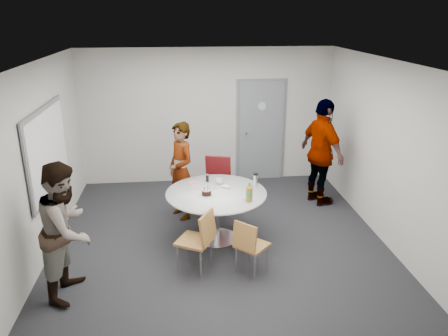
{
  "coord_description": "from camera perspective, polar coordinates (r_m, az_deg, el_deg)",
  "views": [
    {
      "loc": [
        -0.55,
        -6.05,
        3.34
      ],
      "look_at": [
        0.11,
        0.25,
        1.06
      ],
      "focal_mm": 35.0,
      "sensor_mm": 36.0,
      "label": 1
    }
  ],
  "objects": [
    {
      "name": "ceiling",
      "position": [
        6.11,
        -0.79,
        13.79
      ],
      "size": [
        5.0,
        5.0,
        0.0
      ],
      "primitive_type": "plane",
      "rotation": [
        3.14,
        0.0,
        0.0
      ],
      "color": "silver",
      "rests_on": "wall_back"
    },
    {
      "name": "whiteboard",
      "position": [
        6.81,
        -22.01,
        2.21
      ],
      "size": [
        0.04,
        1.9,
        1.25
      ],
      "color": "slate",
      "rests_on": "wall_left"
    },
    {
      "name": "wall_back",
      "position": [
        8.8,
        -2.23,
        6.73
      ],
      "size": [
        5.0,
        0.0,
        5.0
      ],
      "primitive_type": "plane",
      "rotation": [
        1.57,
        0.0,
        0.0
      ],
      "color": "beige",
      "rests_on": "floor"
    },
    {
      "name": "person_left",
      "position": [
        5.64,
        -19.86,
        -7.58
      ],
      "size": [
        0.77,
        0.92,
        1.72
      ],
      "primitive_type": "imported",
      "rotation": [
        0.0,
        0.0,
        1.42
      ],
      "color": "white",
      "rests_on": "floor"
    },
    {
      "name": "wall_left",
      "position": [
        6.67,
        -22.66,
        0.86
      ],
      "size": [
        0.0,
        5.0,
        5.0
      ],
      "primitive_type": "plane",
      "rotation": [
        1.57,
        0.0,
        1.57
      ],
      "color": "beige",
      "rests_on": "floor"
    },
    {
      "name": "floor",
      "position": [
        6.94,
        -0.69,
        -8.97
      ],
      "size": [
        5.0,
        5.0,
        0.0
      ],
      "primitive_type": "plane",
      "color": "black",
      "rests_on": "ground"
    },
    {
      "name": "chair_near_left",
      "position": [
        5.84,
        -3.12,
        -8.88
      ],
      "size": [
        0.6,
        0.58,
        0.89
      ],
      "rotation": [
        0.0,
        0.0,
        1.08
      ],
      "color": "brown",
      "rests_on": "floor"
    },
    {
      "name": "door",
      "position": [
        9.0,
        4.83,
        4.85
      ],
      "size": [
        1.02,
        0.17,
        2.12
      ],
      "color": "slate",
      "rests_on": "wall_back"
    },
    {
      "name": "person_right",
      "position": [
        7.96,
        12.66,
        1.95
      ],
      "size": [
        0.81,
        1.22,
        1.93
      ],
      "primitive_type": "imported",
      "rotation": [
        0.0,
        0.0,
        1.9
      ],
      "color": "black",
      "rests_on": "floor"
    },
    {
      "name": "wall_right",
      "position": [
        7.07,
        19.91,
        2.24
      ],
      "size": [
        0.0,
        5.0,
        5.0
      ],
      "primitive_type": "plane",
      "rotation": [
        1.57,
        0.0,
        -1.57
      ],
      "color": "beige",
      "rests_on": "floor"
    },
    {
      "name": "table",
      "position": [
        6.58,
        -0.84,
        -4.09
      ],
      "size": [
        1.51,
        1.51,
        1.07
      ],
      "color": "white",
      "rests_on": "floor"
    },
    {
      "name": "person_main",
      "position": [
        7.31,
        -5.64,
        -0.39
      ],
      "size": [
        0.63,
        0.72,
        1.66
      ],
      "primitive_type": "imported",
      "rotation": [
        0.0,
        0.0,
        -1.09
      ],
      "color": "#A5C6EA",
      "rests_on": "floor"
    },
    {
      "name": "chair_far",
      "position": [
        7.58,
        -0.94,
        -1.37
      ],
      "size": [
        0.58,
        0.61,
        0.98
      ],
      "rotation": [
        0.0,
        0.0,
        2.86
      ],
      "color": "maroon",
      "rests_on": "floor"
    },
    {
      "name": "chair_near_right",
      "position": [
        5.83,
        3.27,
        -9.73
      ],
      "size": [
        0.54,
        0.54,
        0.78
      ],
      "rotation": [
        0.0,
        0.0,
        -0.77
      ],
      "color": "brown",
      "rests_on": "floor"
    },
    {
      "name": "wall_front",
      "position": [
        4.11,
        2.49,
        -9.18
      ],
      "size": [
        5.0,
        0.0,
        5.0
      ],
      "primitive_type": "plane",
      "rotation": [
        -1.57,
        0.0,
        0.0
      ],
      "color": "beige",
      "rests_on": "floor"
    }
  ]
}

